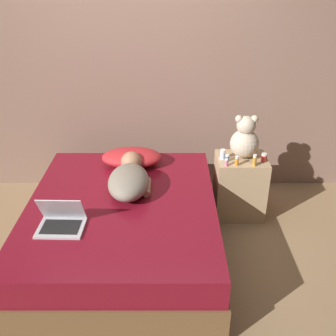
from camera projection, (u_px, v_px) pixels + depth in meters
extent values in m
plane|color=#937551|center=(125.00, 251.00, 3.31)|extent=(12.00, 12.00, 0.00)
cube|color=#846656|center=(130.00, 63.00, 3.75)|extent=(8.00, 0.06, 2.60)
cube|color=brown|center=(124.00, 238.00, 3.24)|extent=(1.50, 1.80, 0.27)
cube|color=maroon|center=(123.00, 213.00, 3.13)|extent=(1.47, 1.77, 0.22)
cube|color=tan|center=(240.00, 186.00, 3.68)|extent=(0.45, 0.38, 0.59)
ellipsoid|color=red|center=(132.00, 158.00, 3.60)|extent=(0.55, 0.34, 0.15)
ellipsoid|color=gray|center=(129.00, 182.00, 3.16)|extent=(0.34, 0.55, 0.19)
sphere|color=#A87556|center=(132.00, 162.00, 3.47)|extent=(0.19, 0.19, 0.19)
cylinder|color=#A87556|center=(147.00, 187.00, 3.22)|extent=(0.06, 0.24, 0.06)
cube|color=silver|center=(61.00, 228.00, 2.76)|extent=(0.33, 0.25, 0.02)
cube|color=black|center=(61.00, 227.00, 2.76)|extent=(0.27, 0.18, 0.00)
cube|color=silver|center=(62.00, 209.00, 2.76)|extent=(0.32, 0.13, 0.22)
cube|color=black|center=(62.00, 209.00, 2.76)|extent=(0.29, 0.11, 0.19)
sphere|color=beige|center=(245.00, 144.00, 3.51)|extent=(0.26, 0.26, 0.26)
sphere|color=beige|center=(246.00, 125.00, 3.43)|extent=(0.17, 0.17, 0.17)
sphere|color=beige|center=(239.00, 119.00, 3.40)|extent=(0.07, 0.07, 0.07)
sphere|color=beige|center=(255.00, 119.00, 3.40)|extent=(0.07, 0.07, 0.07)
cylinder|color=orange|center=(237.00, 162.00, 3.41)|extent=(0.03, 0.03, 0.07)
cylinder|color=white|center=(237.00, 157.00, 3.39)|extent=(0.03, 0.03, 0.02)
cylinder|color=#3866B2|center=(227.00, 159.00, 3.48)|extent=(0.04, 0.04, 0.05)
cylinder|color=white|center=(227.00, 156.00, 3.47)|extent=(0.04, 0.04, 0.01)
cylinder|color=pink|center=(227.00, 163.00, 3.40)|extent=(0.03, 0.03, 0.05)
cylinder|color=white|center=(227.00, 160.00, 3.38)|extent=(0.03, 0.03, 0.01)
cylinder|color=silver|center=(223.00, 155.00, 3.52)|extent=(0.05, 0.05, 0.07)
cylinder|color=white|center=(223.00, 151.00, 3.50)|extent=(0.05, 0.05, 0.02)
cylinder|color=gold|center=(255.00, 161.00, 3.40)|extent=(0.04, 0.04, 0.08)
cylinder|color=white|center=(255.00, 156.00, 3.37)|extent=(0.03, 0.03, 0.02)
cylinder|color=#B72D2D|center=(264.00, 158.00, 3.48)|extent=(0.05, 0.05, 0.06)
cylinder|color=white|center=(265.00, 154.00, 3.46)|extent=(0.05, 0.05, 0.02)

